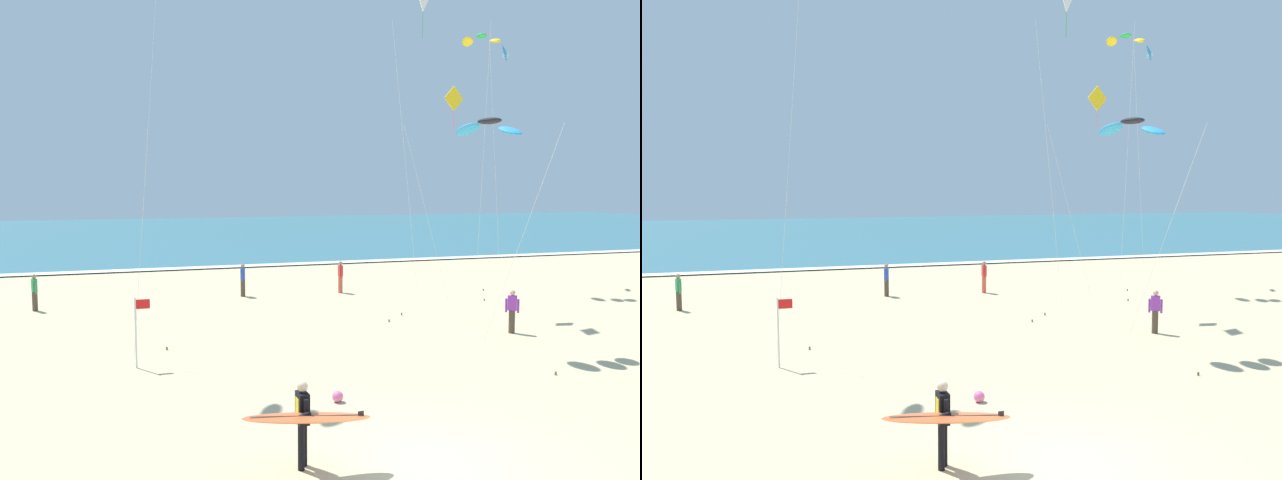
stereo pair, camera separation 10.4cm
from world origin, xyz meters
TOP-DOWN VIEW (x-y plane):
  - ground_plane at (0.00, 0.00)m, footprint 160.00×160.00m
  - ocean_water at (0.00, 58.94)m, footprint 160.00×60.00m
  - shoreline_foam at (0.00, 29.24)m, footprint 160.00×1.16m
  - surfer_lead at (-2.38, 0.34)m, footprint 2.51×0.96m
  - kite_diamond_ivory_near at (6.50, 13.78)m, footprint 2.89×2.76m
  - kite_arc_emerald_mid at (12.24, 18.47)m, footprint 3.16×4.98m
  - kite_diamond_golden_far at (7.67, 13.21)m, footprint 3.12×0.81m
  - kite_arc_charcoal_low at (5.98, 7.61)m, footprint 2.29×4.22m
  - kite_delta_cobalt_distant at (14.94, 20.37)m, footprint 3.81×4.12m
  - bystander_blue_top at (-0.34, 18.78)m, footprint 0.27×0.48m
  - bystander_green_top at (-9.44, 18.00)m, footprint 0.28×0.47m
  - bystander_red_top at (4.48, 18.33)m, footprint 0.22×0.50m
  - bystander_purple_top at (7.74, 8.62)m, footprint 0.42×0.34m
  - lifeguard_flag at (-5.30, 8.15)m, footprint 0.45×0.05m
  - beach_ball at (-0.60, 3.71)m, footprint 0.28×0.28m

SIDE VIEW (x-z plane):
  - ground_plane at x=0.00m, z-range 0.00..0.00m
  - ocean_water at x=0.00m, z-range 0.00..0.08m
  - shoreline_foam at x=0.00m, z-range 0.08..0.09m
  - beach_ball at x=-0.60m, z-range 0.00..0.28m
  - bystander_blue_top at x=-0.34m, z-range 0.02..1.61m
  - bystander_green_top at x=-9.44m, z-range 0.02..1.61m
  - bystander_red_top at x=4.48m, z-range 0.02..1.61m
  - bystander_purple_top at x=7.74m, z-range 0.02..1.61m
  - surfer_lead at x=-2.38m, z-range 0.20..1.91m
  - lifeguard_flag at x=-5.30m, z-range 0.22..2.32m
  - kite_arc_charcoal_low at x=5.98m, z-range 3.48..11.06m
  - kite_diamond_golden_far at x=7.67m, z-range 3.82..13.36m
  - kite_delta_cobalt_distant at x=14.94m, z-range 6.02..19.24m
  - kite_diamond_ivory_near at x=6.50m, z-range 5.78..19.70m
  - kite_arc_emerald_mid at x=12.24m, z-range 6.26..19.43m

